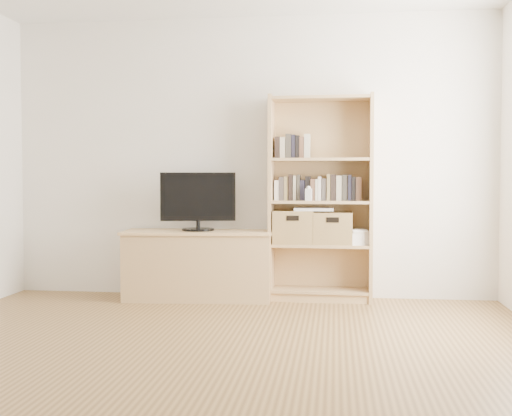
% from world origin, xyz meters
% --- Properties ---
extents(floor, '(4.50, 5.00, 0.01)m').
position_xyz_m(floor, '(0.00, 0.00, 0.00)').
color(floor, brown).
rests_on(floor, ground).
extents(back_wall, '(4.50, 0.02, 2.60)m').
position_xyz_m(back_wall, '(0.00, 2.50, 1.30)').
color(back_wall, white).
rests_on(back_wall, floor).
extents(tv_stand, '(1.34, 0.59, 0.60)m').
position_xyz_m(tv_stand, '(-0.45, 2.25, 0.30)').
color(tv_stand, tan).
rests_on(tv_stand, floor).
extents(bookshelf, '(0.93, 0.34, 1.84)m').
position_xyz_m(bookshelf, '(0.66, 2.34, 0.92)').
color(bookshelf, tan).
rests_on(bookshelf, floor).
extents(television, '(0.68, 0.19, 0.53)m').
position_xyz_m(television, '(-0.45, 2.25, 0.89)').
color(television, black).
rests_on(television, tv_stand).
extents(books_row_mid, '(0.89, 0.19, 0.24)m').
position_xyz_m(books_row_mid, '(0.66, 2.36, 1.02)').
color(books_row_mid, beige).
rests_on(books_row_mid, bookshelf).
extents(books_row_upper, '(0.41, 0.16, 0.21)m').
position_xyz_m(books_row_upper, '(0.46, 2.36, 1.39)').
color(books_row_upper, beige).
rests_on(books_row_upper, bookshelf).
extents(baby_monitor, '(0.06, 0.04, 0.11)m').
position_xyz_m(baby_monitor, '(0.56, 2.24, 0.96)').
color(baby_monitor, white).
rests_on(baby_monitor, bookshelf).
extents(basket_left, '(0.37, 0.31, 0.30)m').
position_xyz_m(basket_left, '(0.41, 2.33, 0.66)').
color(basket_left, olive).
rests_on(basket_left, bookshelf).
extents(basket_right, '(0.35, 0.29, 0.28)m').
position_xyz_m(basket_right, '(0.77, 2.33, 0.65)').
color(basket_right, olive).
rests_on(basket_right, bookshelf).
extents(laptop, '(0.35, 0.25, 0.03)m').
position_xyz_m(laptop, '(0.60, 2.33, 0.82)').
color(laptop, white).
rests_on(laptop, basket_left).
extents(magazine_stack, '(0.23, 0.28, 0.11)m').
position_xyz_m(magazine_stack, '(0.98, 2.33, 0.57)').
color(magazine_stack, silver).
rests_on(magazine_stack, bookshelf).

